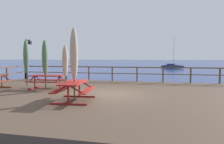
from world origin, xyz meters
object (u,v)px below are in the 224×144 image
(patio_umbrella_short_back, at_px, (65,61))
(lamp_post_hooked, at_px, (28,53))
(patio_umbrella_tall_back_left, at_px, (45,58))
(sailboat_distant, at_px, (172,66))
(picnic_table_back_right, at_px, (47,79))
(picnic_table_mid_right, at_px, (74,87))
(patio_umbrella_tall_front, at_px, (74,54))
(patio_umbrella_tall_mid_right, at_px, (26,57))

(patio_umbrella_short_back, bearing_deg, lamp_post_hooked, 142.45)
(patio_umbrella_tall_back_left, xyz_separation_m, sailboat_distant, (10.34, 40.65, -2.00))
(lamp_post_hooked, bearing_deg, picnic_table_back_right, -44.23)
(picnic_table_mid_right, height_order, patio_umbrella_tall_front, patio_umbrella_tall_front)
(patio_umbrella_short_back, xyz_separation_m, patio_umbrella_tall_back_left, (-1.23, 0.03, 0.18))
(picnic_table_back_right, distance_m, patio_umbrella_short_back, 1.54)
(patio_umbrella_tall_front, relative_size, sailboat_distant, 0.38)
(patio_umbrella_tall_front, relative_size, lamp_post_hooked, 0.92)
(patio_umbrella_tall_front, bearing_deg, picnic_table_mid_right, -92.75)
(patio_umbrella_tall_front, bearing_deg, lamp_post_hooked, 136.17)
(picnic_table_mid_right, height_order, lamp_post_hooked, lamp_post_hooked)
(patio_umbrella_tall_back_left, bearing_deg, sailboat_distant, 75.72)
(sailboat_distant, bearing_deg, patio_umbrella_tall_mid_right, -106.67)
(picnic_table_mid_right, height_order, patio_umbrella_short_back, patio_umbrella_short_back)
(patio_umbrella_tall_mid_right, bearing_deg, sailboat_distant, 73.33)
(patio_umbrella_tall_back_left, height_order, sailboat_distant, sailboat_distant)
(picnic_table_back_right, bearing_deg, patio_umbrella_short_back, -5.37)
(patio_umbrella_tall_back_left, relative_size, lamp_post_hooked, 0.85)
(patio_umbrella_short_back, bearing_deg, patio_umbrella_tall_front, -57.51)
(patio_umbrella_tall_back_left, distance_m, patio_umbrella_tall_mid_right, 1.76)
(patio_umbrella_tall_front, xyz_separation_m, patio_umbrella_tall_back_left, (-2.80, 2.50, -0.13))
(picnic_table_back_right, height_order, sailboat_distant, sailboat_distant)
(picnic_table_back_right, bearing_deg, patio_umbrella_tall_back_left, -127.96)
(patio_umbrella_tall_back_left, bearing_deg, patio_umbrella_tall_mid_right, 158.86)
(picnic_table_back_right, distance_m, sailboat_distant, 41.86)
(patio_umbrella_tall_mid_right, bearing_deg, patio_umbrella_tall_front, -35.24)
(picnic_table_back_right, xyz_separation_m, patio_umbrella_tall_back_left, (-0.06, -0.08, 1.18))
(patio_umbrella_short_back, height_order, patio_umbrella_tall_front, patio_umbrella_tall_front)
(picnic_table_mid_right, relative_size, patio_umbrella_short_back, 0.80)
(patio_umbrella_tall_mid_right, distance_m, lamp_post_hooked, 3.86)
(sailboat_distant, bearing_deg, picnic_table_mid_right, -99.91)
(patio_umbrella_tall_mid_right, relative_size, sailboat_distant, 0.37)
(sailboat_distant, bearing_deg, patio_umbrella_tall_front, -99.92)
(patio_umbrella_short_back, bearing_deg, picnic_table_back_right, 174.63)
(patio_umbrella_tall_back_left, bearing_deg, patio_umbrella_tall_front, -41.78)
(picnic_table_back_right, relative_size, patio_umbrella_tall_mid_right, 0.69)
(picnic_table_mid_right, xyz_separation_m, patio_umbrella_tall_front, (0.00, 0.01, 1.31))
(patio_umbrella_tall_front, distance_m, patio_umbrella_tall_back_left, 3.76)
(picnic_table_back_right, xyz_separation_m, patio_umbrella_tall_front, (2.74, -2.58, 1.31))
(patio_umbrella_short_back, relative_size, lamp_post_hooked, 0.77)
(patio_umbrella_short_back, height_order, patio_umbrella_tall_back_left, patio_umbrella_tall_back_left)
(picnic_table_mid_right, distance_m, patio_umbrella_tall_front, 1.31)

